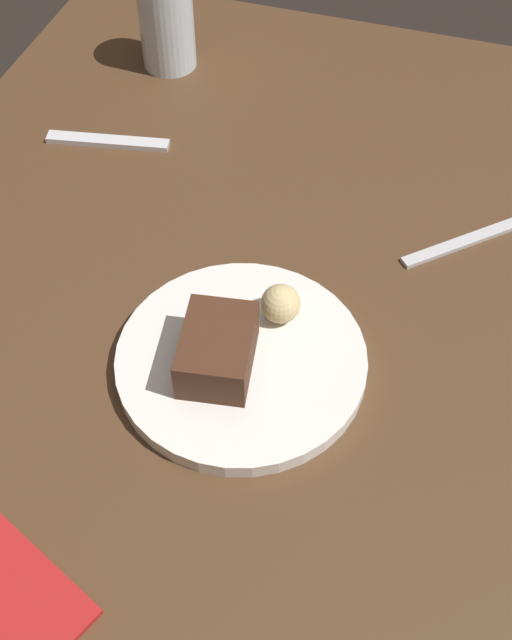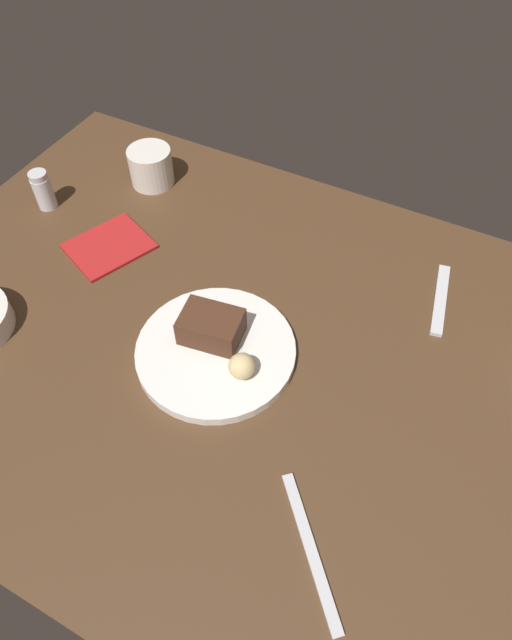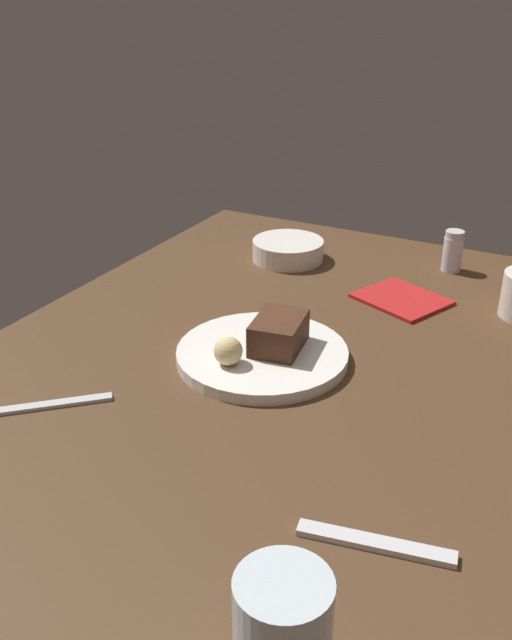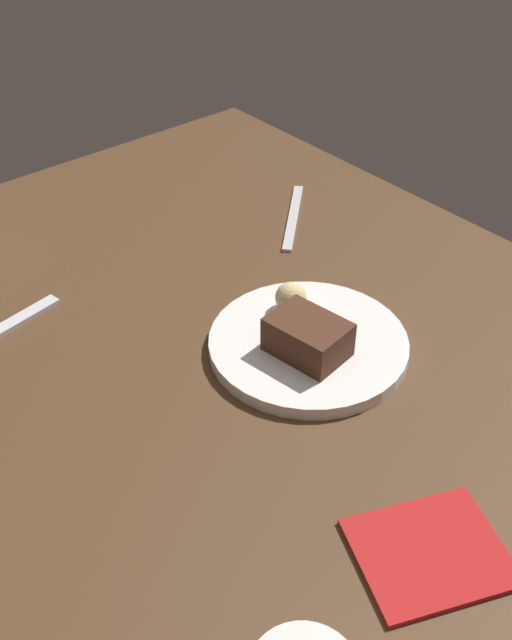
% 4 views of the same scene
% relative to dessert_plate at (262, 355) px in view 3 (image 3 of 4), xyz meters
% --- Properties ---
extents(dining_table, '(1.20, 0.84, 0.03)m').
position_rel_dessert_plate_xyz_m(dining_table, '(0.03, 0.03, -0.02)').
color(dining_table, '#4C331E').
rests_on(dining_table, ground).
extents(dessert_plate, '(0.24, 0.24, 0.02)m').
position_rel_dessert_plate_xyz_m(dessert_plate, '(0.00, 0.00, 0.00)').
color(dessert_plate, white).
rests_on(dessert_plate, dining_table).
extents(chocolate_cake_slice, '(0.10, 0.08, 0.04)m').
position_rel_dessert_plate_xyz_m(chocolate_cake_slice, '(-0.02, 0.02, 0.03)').
color(chocolate_cake_slice, '#472819').
rests_on(chocolate_cake_slice, dessert_plate).
extents(bread_roll, '(0.04, 0.04, 0.04)m').
position_rel_dessert_plate_xyz_m(bread_roll, '(0.06, -0.02, 0.03)').
color(bread_roll, '#DBC184').
rests_on(bread_roll, dessert_plate).
extents(salt_shaker, '(0.03, 0.03, 0.07)m').
position_rel_dessert_plate_xyz_m(salt_shaker, '(-0.45, 0.15, 0.03)').
color(salt_shaker, silver).
rests_on(salt_shaker, dining_table).
extents(side_bowl, '(0.13, 0.13, 0.04)m').
position_rel_dessert_plate_xyz_m(side_bowl, '(-0.36, -0.13, 0.01)').
color(side_bowl, white).
rests_on(side_bowl, dining_table).
extents(dessert_spoon, '(0.05, 0.15, 0.01)m').
position_rel_dessert_plate_xyz_m(dessert_spoon, '(0.27, 0.26, -0.00)').
color(dessert_spoon, silver).
rests_on(dessert_spoon, dining_table).
extents(butter_knife, '(0.14, 0.15, 0.01)m').
position_rel_dessert_plate_xyz_m(butter_knife, '(0.24, -0.19, -0.01)').
color(butter_knife, silver).
rests_on(butter_knife, dining_table).
extents(folded_napkin, '(0.16, 0.17, 0.01)m').
position_rel_dessert_plate_xyz_m(folded_napkin, '(-0.28, 0.11, -0.01)').
color(folded_napkin, '#B21E1E').
rests_on(folded_napkin, dining_table).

